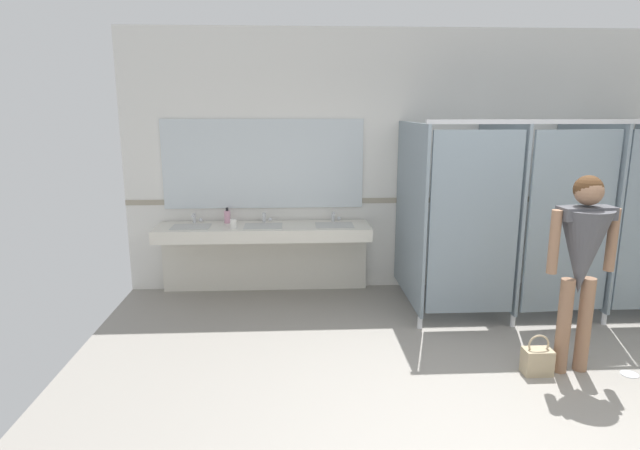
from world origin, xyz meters
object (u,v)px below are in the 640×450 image
Objects in this scene: paper_cup at (233,224)px; handbag at (537,360)px; person_standing at (582,251)px; soap_dispenser at (227,216)px.

handbag is at bearing -34.82° from paper_cup.
person_standing is at bearing -31.38° from paper_cup.
person_standing is 0.95m from handbag.
paper_cup is (-2.61, 1.81, 0.76)m from handbag.
handbag is 3.42× the size of paper_cup.
person_standing reaches higher than soap_dispenser.
soap_dispenser is at bearing 142.15° from handbag.
person_standing is 16.22× the size of paper_cup.
soap_dispenser is at bearing 109.04° from paper_cup.
soap_dispenser reaches higher than handbag.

